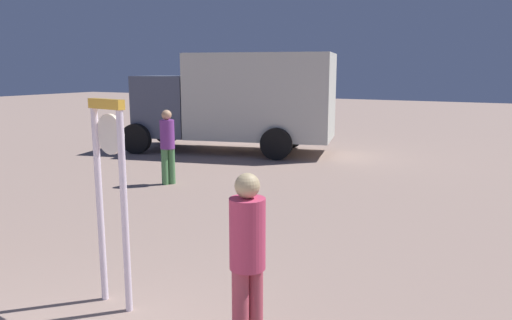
{
  "coord_description": "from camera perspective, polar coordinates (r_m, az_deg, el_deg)",
  "views": [
    {
      "loc": [
        2.97,
        -1.33,
        2.48
      ],
      "look_at": [
        -0.25,
        4.79,
        1.2
      ],
      "focal_mm": 34.32,
      "sensor_mm": 36.0,
      "label": 1
    }
  ],
  "objects": [
    {
      "name": "box_truck_near",
      "position": [
        14.89,
        -1.89,
        7.08
      ],
      "size": [
        6.52,
        3.67,
        2.95
      ],
      "color": "beige",
      "rests_on": "ground_plane"
    },
    {
      "name": "person_distant",
      "position": [
        10.79,
        -10.28,
        1.96
      ],
      "size": [
        0.31,
        0.31,
        1.63
      ],
      "color": "#4F8C50",
      "rests_on": "ground_plane"
    },
    {
      "name": "standing_clock",
      "position": [
        5.22,
        -16.56,
        -2.32
      ],
      "size": [
        0.51,
        0.17,
        2.19
      ],
      "color": "white",
      "rests_on": "ground_plane"
    },
    {
      "name": "person_near_clock",
      "position": [
        4.29,
        -1.0,
        -10.98
      ],
      "size": [
        0.31,
        0.31,
        1.63
      ],
      "color": "#B94456",
      "rests_on": "ground_plane"
    }
  ]
}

